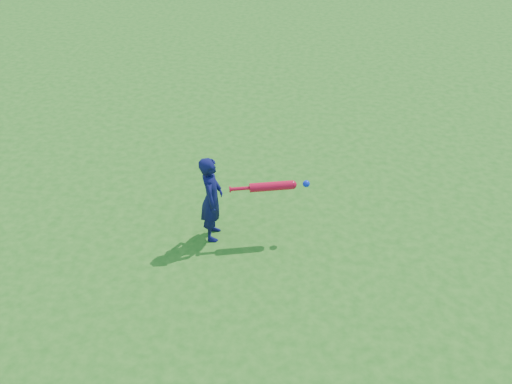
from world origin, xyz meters
The scene contains 3 objects.
ground centered at (0.00, 0.00, 0.00)m, with size 80.00×80.00×0.00m, color #246518.
child centered at (-0.56, 0.51, 0.52)m, with size 0.38×0.25×1.04m, color #0E0F45.
bat_swing centered at (0.13, 0.64, 0.67)m, with size 0.88×0.30×0.10m.
Camera 1 is at (0.63, -4.57, 4.18)m, focal length 40.00 mm.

